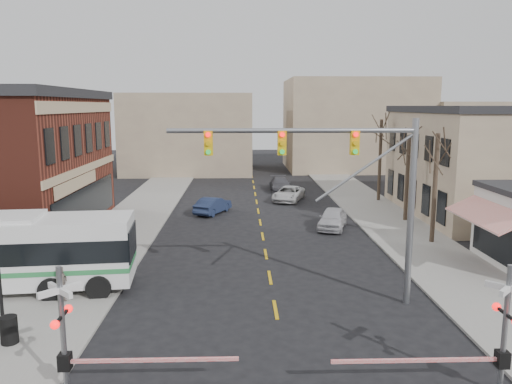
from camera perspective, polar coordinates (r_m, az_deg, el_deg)
ground at (r=19.81m, az=2.67°, el=-15.58°), size 160.00×160.00×0.00m
sidewalk_west at (r=39.59m, az=-13.53°, el=-2.76°), size 5.00×60.00×0.12m
sidewalk_east at (r=40.29m, az=14.01°, el=-2.56°), size 5.00×60.00×0.12m
tree_east_a at (r=32.53m, az=19.76°, el=0.40°), size 0.28×0.28×6.75m
tree_east_b at (r=38.24m, az=16.89°, el=1.54°), size 0.28×0.28×6.30m
tree_east_c at (r=45.83m, az=13.98°, el=3.55°), size 0.28×0.28×7.20m
traffic_signal_mast at (r=21.03m, az=10.25°, el=2.18°), size 10.32×0.30×8.00m
rr_crossing_west at (r=15.92m, az=-19.69°, el=-14.98°), size 5.60×1.36×4.00m
rr_crossing_east at (r=16.64m, az=25.21°, el=-14.24°), size 5.60×1.36×4.00m
trash_bin at (r=20.42m, az=-26.38°, el=-13.94°), size 0.60×0.60×0.99m
car_a at (r=35.35m, az=8.75°, el=-3.00°), size 2.94×4.54×1.44m
car_b at (r=39.91m, az=-4.95°, el=-1.52°), size 2.99×4.29×1.34m
car_c at (r=45.18m, az=3.76°, el=-0.19°), size 3.69×5.19×1.31m
car_d at (r=50.25m, az=2.79°, el=0.87°), size 2.05×4.81×1.38m
pedestrian_near at (r=23.35m, az=-21.28°, el=-9.81°), size 0.53×0.67×1.59m
pedestrian_far at (r=27.60m, az=-21.17°, el=-6.50°), size 1.15×1.13×1.87m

